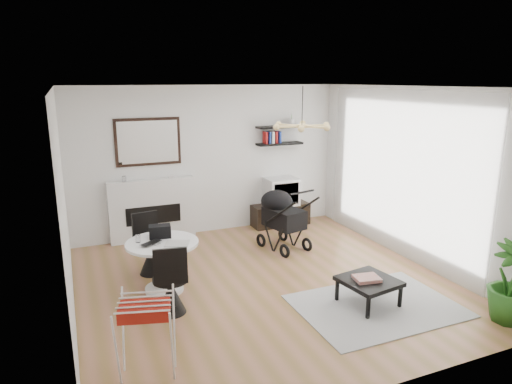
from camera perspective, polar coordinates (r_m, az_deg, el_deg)
name	(u,v)px	position (r m, az deg, el deg)	size (l,w,h in m)	color
floor	(265,283)	(6.57, 1.09, -11.27)	(5.00, 5.00, 0.00)	olive
ceiling	(266,87)	(5.94, 1.21, 13.00)	(5.00, 5.00, 0.00)	white
wall_back	(210,160)	(8.41, -5.80, 3.96)	(5.00, 5.00, 0.00)	white
wall_left	(64,210)	(5.62, -22.86, -2.11)	(5.00, 5.00, 0.00)	white
wall_right	(412,175)	(7.47, 18.97, 2.00)	(5.00, 5.00, 0.00)	white
sheer_curtain	(399,173)	(7.55, 17.40, 2.24)	(0.04, 3.60, 2.60)	white
fireplace	(152,202)	(8.24, -12.86, -1.28)	(1.50, 0.17, 2.16)	white
shelf_lower	(280,144)	(8.75, 2.96, 6.05)	(0.90, 0.25, 0.04)	black
shelf_upper	(280,127)	(8.71, 2.99, 8.13)	(0.90, 0.25, 0.04)	black
pendant_lamp	(302,126)	(6.55, 5.76, 8.20)	(0.90, 0.90, 0.10)	#DCBE73
tv_console	(280,215)	(8.97, 3.07, -2.83)	(1.13, 0.39, 0.42)	black
crt_tv	(281,191)	(8.84, 3.10, 0.11)	(0.60, 0.53, 0.53)	silver
dining_table	(163,259)	(6.28, -11.56, -8.17)	(0.96, 0.96, 0.70)	white
laptop	(153,244)	(6.11, -12.70, -6.36)	(0.30, 0.19, 0.02)	black
black_bag	(160,231)	(6.34, -11.92, -4.83)	(0.29, 0.17, 0.17)	black
newspaper	(177,243)	(6.09, -9.82, -6.35)	(0.31, 0.25, 0.01)	silver
drinking_glass	(138,239)	(6.24, -14.53, -5.66)	(0.06, 0.06, 0.10)	white
chair_far	(150,255)	(6.94, -13.06, -7.67)	(0.44, 0.45, 0.90)	black
chair_near	(171,292)	(5.76, -10.57, -12.14)	(0.45, 0.46, 0.91)	black
drying_rack	(147,336)	(4.67, -13.51, -17.12)	(0.65, 0.62, 0.80)	white
stroller	(282,221)	(7.72, 3.23, -3.62)	(0.74, 0.97, 1.10)	black
rug	(376,306)	(6.14, 14.82, -13.61)	(1.99, 1.44, 0.01)	#959595
coffee_table	(369,282)	(6.04, 13.93, -10.86)	(0.73, 0.73, 0.33)	black
magazines	(367,278)	(5.98, 13.68, -10.45)	(0.31, 0.24, 0.04)	#C44031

